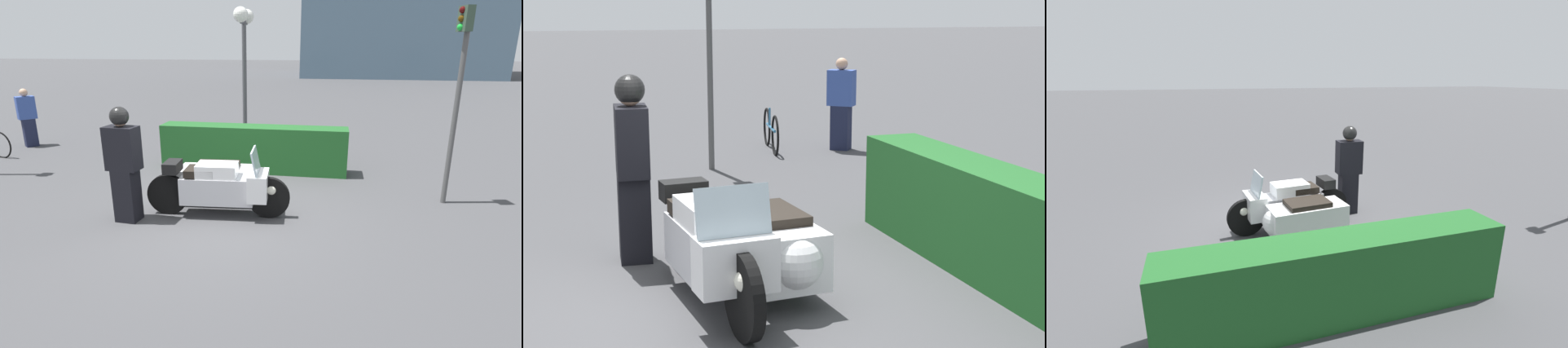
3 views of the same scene
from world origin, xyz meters
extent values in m
plane|color=#424244|center=(0.00, 0.00, 0.00)|extent=(160.00, 160.00, 0.00)
cylinder|color=black|center=(0.82, 0.17, 0.35)|extent=(0.71, 0.16, 0.70)
cylinder|color=black|center=(-0.89, 0.03, 0.35)|extent=(0.71, 0.16, 0.70)
cylinder|color=black|center=(-0.25, 0.69, 0.27)|extent=(0.55, 0.14, 0.55)
cube|color=#B7B7BC|center=(-0.04, 0.10, 0.47)|extent=(1.25, 0.56, 0.45)
cube|color=white|center=(-0.04, 0.10, 0.80)|extent=(0.70, 0.49, 0.24)
cube|color=black|center=(-0.31, 0.08, 0.78)|extent=(0.52, 0.48, 0.12)
cube|color=white|center=(0.65, 0.16, 0.56)|extent=(0.37, 0.65, 0.44)
cube|color=silver|center=(0.60, 0.15, 0.98)|extent=(0.16, 0.61, 0.40)
sphere|color=white|center=(0.87, 0.17, 0.49)|extent=(0.18, 0.18, 0.18)
cube|color=white|center=(-0.19, 0.69, 0.41)|extent=(1.41, 0.72, 0.50)
sphere|color=white|center=(0.38, 0.74, 0.44)|extent=(0.47, 0.47, 0.48)
cube|color=black|center=(-0.19, 0.69, 0.70)|extent=(0.79, 0.58, 0.09)
cube|color=black|center=(-0.78, 0.04, 0.85)|extent=(0.27, 0.44, 0.18)
cube|color=black|center=(-1.44, -0.34, 0.44)|extent=(0.38, 0.34, 0.88)
cube|color=black|center=(-1.44, -0.34, 1.22)|extent=(0.53, 0.35, 0.69)
sphere|color=tan|center=(-1.44, -0.34, 1.69)|extent=(0.24, 0.24, 0.24)
sphere|color=black|center=(-1.44, -0.34, 1.73)|extent=(0.30, 0.30, 0.30)
cube|color=#1E5623|center=(0.06, 2.78, 0.52)|extent=(4.22, 0.62, 1.04)
camera|label=1|loc=(1.77, -6.10, 2.76)|focal=28.00mm
camera|label=2|loc=(6.38, -1.35, 2.53)|focal=55.00mm
camera|label=3|loc=(1.57, 6.18, 2.86)|focal=24.00mm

